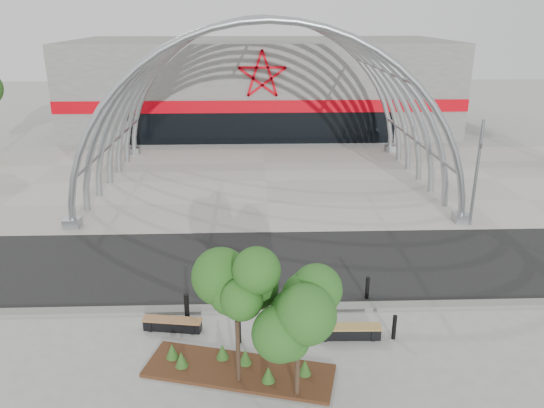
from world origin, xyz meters
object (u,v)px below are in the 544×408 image
Objects in this scene: street_tree_1 at (299,308)px; bench_0 at (173,325)px; bollard_2 at (250,287)px; signal_pole at (477,172)px; street_tree_0 at (237,294)px; bench_1 at (348,332)px.

street_tree_1 is 5.96m from bench_0.
bench_0 is at bearing -143.86° from bollard_2.
bollard_2 is at bearing 36.14° from bench_0.
street_tree_1 is at bearing -128.22° from signal_pole.
signal_pole is 16.84m from bench_0.
bollard_2 is (0.30, 4.78, -2.42)m from street_tree_0.
street_tree_1 reaches higher than bench_0.
bench_1 is at bearing -6.54° from bench_0.
bollard_2 is at bearing 86.36° from street_tree_0.
street_tree_0 is at bearing -50.68° from bench_0.
street_tree_0 is at bearing 158.66° from street_tree_1.
bench_0 is (-4.01, 3.51, -2.68)m from street_tree_1.
bollard_2 is at bearing 104.10° from street_tree_1.
signal_pole is 5.05× the size of bollard_2.
signal_pole reaches higher than street_tree_0.
bollard_2 is (2.64, 1.93, 0.33)m from bench_0.
street_tree_1 is at bearing -75.90° from bollard_2.
street_tree_1 is 3.71× the size of bollard_2.
street_tree_0 is at bearing -149.08° from bench_1.
bench_1 is 4.24m from bollard_2.
street_tree_1 is at bearing -124.71° from bench_1.
bench_1 is at bearing 55.29° from street_tree_1.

